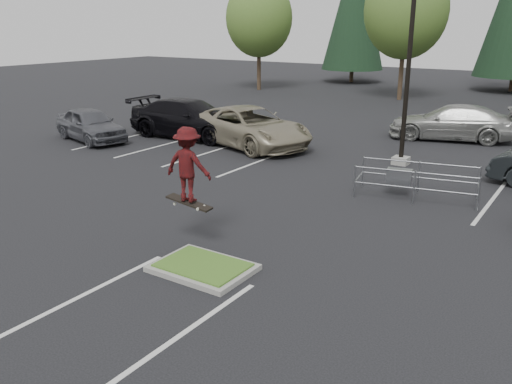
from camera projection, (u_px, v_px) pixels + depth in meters
The scene contains 13 objects.
ground at pixel (203, 270), 12.40m from camera, with size 120.00×120.00×0.00m, color black.
grass_median at pixel (203, 267), 12.38m from camera, with size 2.20×1.60×0.16m.
stall_lines at pixel (285, 194), 17.91m from camera, with size 22.62×17.60×0.01m.
light_pole at pixel (410, 47), 20.34m from camera, with size 0.70×0.60×10.12m.
decid_a at pixel (259, 21), 44.12m from camera, with size 5.44×5.44×8.91m.
decid_b at pixel (406, 13), 38.08m from camera, with size 5.89×5.89×9.64m.
conif_a at pixel (355, 3), 49.50m from camera, with size 5.72×5.72×13.00m.
cart_corral at pixel (403, 177), 17.49m from camera, with size 3.96×2.07×1.07m.
skateboarder at pixel (188, 165), 13.20m from camera, with size 1.29×0.87×2.03m.
car_l_tan at pixel (249, 127), 24.71m from camera, with size 2.96×6.41×1.78m, color gray.
car_l_black at pixel (190, 119), 26.53m from camera, with size 2.61×6.42×1.86m, color black.
car_l_grey at pixel (90, 124), 25.84m from camera, with size 1.84×4.58×1.56m, color #4E5056.
car_far_silver at pixel (453, 123), 26.00m from camera, with size 2.34×5.77×1.67m, color #A0A19C.
Camera 1 is at (7.22, -8.77, 5.43)m, focal length 38.00 mm.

